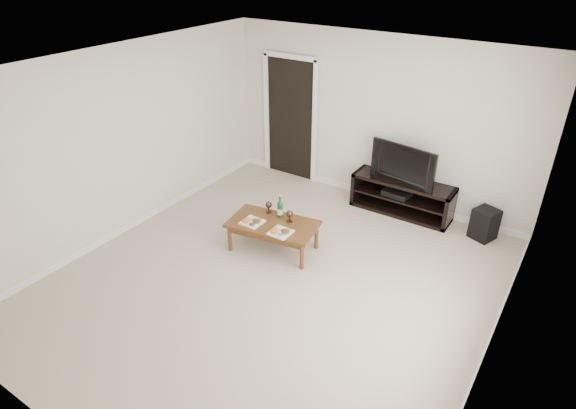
{
  "coord_description": "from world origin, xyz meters",
  "views": [
    {
      "loc": [
        2.77,
        -3.9,
        3.74
      ],
      "look_at": [
        -0.25,
        0.69,
        0.7
      ],
      "focal_mm": 30.0,
      "sensor_mm": 36.0,
      "label": 1
    }
  ],
  "objects_px": {
    "television": "(406,162)",
    "subwoofer": "(484,224)",
    "coffee_table": "(273,236)",
    "media_console": "(402,197)"
  },
  "relations": [
    {
      "from": "television",
      "to": "coffee_table",
      "type": "xyz_separation_m",
      "value": [
        -1.07,
        -1.92,
        -0.64
      ]
    },
    {
      "from": "media_console",
      "to": "coffee_table",
      "type": "relative_size",
      "value": 1.31
    },
    {
      "from": "subwoofer",
      "to": "media_console",
      "type": "bearing_deg",
      "value": -161.21
    },
    {
      "from": "television",
      "to": "coffee_table",
      "type": "bearing_deg",
      "value": -109.94
    },
    {
      "from": "subwoofer",
      "to": "coffee_table",
      "type": "height_order",
      "value": "subwoofer"
    },
    {
      "from": "subwoofer",
      "to": "coffee_table",
      "type": "relative_size",
      "value": 0.38
    },
    {
      "from": "television",
      "to": "subwoofer",
      "type": "distance_m",
      "value": 1.4
    },
    {
      "from": "media_console",
      "to": "subwoofer",
      "type": "distance_m",
      "value": 1.25
    },
    {
      "from": "media_console",
      "to": "subwoofer",
      "type": "xyz_separation_m",
      "value": [
        1.25,
        -0.04,
        -0.05
      ]
    },
    {
      "from": "subwoofer",
      "to": "coffee_table",
      "type": "bearing_deg",
      "value": -120.43
    }
  ]
}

